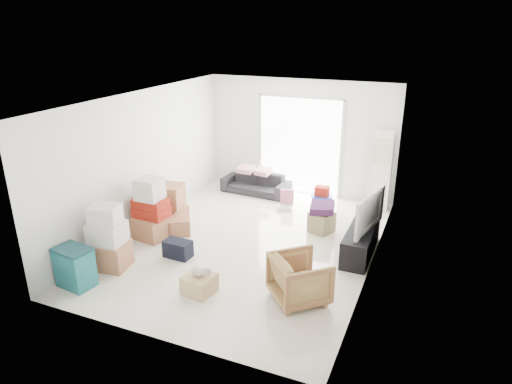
{
  "coord_description": "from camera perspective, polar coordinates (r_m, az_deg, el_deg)",
  "views": [
    {
      "loc": [
        3.11,
        -7.04,
        3.91
      ],
      "look_at": [
        0.06,
        0.2,
        0.96
      ],
      "focal_mm": 32.0,
      "sensor_mm": 36.0,
      "label": 1
    }
  ],
  "objects": [
    {
      "name": "sliding_door",
      "position": [
        10.82,
        5.47,
        6.24
      ],
      "size": [
        2.1,
        0.04,
        2.33
      ],
      "color": "white",
      "rests_on": "room_shell"
    },
    {
      "name": "pillow_right",
      "position": [
        10.78,
        0.88,
        3.26
      ],
      "size": [
        0.35,
        0.3,
        0.11
      ],
      "primitive_type": "cube",
      "rotation": [
        0.0,
        0.0,
        -0.17
      ],
      "color": "#CA939A",
      "rests_on": "sofa"
    },
    {
      "name": "ac_tower",
      "position": [
        10.22,
        15.31,
        2.57
      ],
      "size": [
        0.45,
        0.3,
        1.75
      ],
      "primitive_type": "cube",
      "color": "white",
      "rests_on": "room_shell"
    },
    {
      "name": "television",
      "position": [
        8.22,
        13.14,
        -3.95
      ],
      "size": [
        0.9,
        1.27,
        0.15
      ],
      "primitive_type": "imported",
      "rotation": [
        0.0,
        0.0,
        1.36
      ],
      "color": "black",
      "rests_on": "tv_console"
    },
    {
      "name": "loose_box",
      "position": [
        9.04,
        -9.46,
        -4.22
      ],
      "size": [
        0.53,
        0.53,
        0.32
      ],
      "primitive_type": "cube",
      "rotation": [
        0.0,
        0.0,
        0.54
      ],
      "color": "#9D6947",
      "rests_on": "room_shell"
    },
    {
      "name": "sofa",
      "position": [
        10.95,
        -0.0,
        1.48
      ],
      "size": [
        1.67,
        0.58,
        0.64
      ],
      "primitive_type": "imported",
      "rotation": [
        0.0,
        0.0,
        -0.06
      ],
      "color": "#242529",
      "rests_on": "room_shell"
    },
    {
      "name": "blanket",
      "position": [
        8.96,
        8.28,
        -2.15
      ],
      "size": [
        0.52,
        0.52,
        0.14
      ],
      "primitive_type": "cube",
      "rotation": [
        0.0,
        0.0,
        0.17
      ],
      "color": "#3A1A43",
      "rests_on": "ottoman"
    },
    {
      "name": "box_stack_c",
      "position": [
        9.32,
        -10.67,
        -1.74
      ],
      "size": [
        0.62,
        0.58,
        0.87
      ],
      "rotation": [
        0.0,
        0.0,
        0.02
      ],
      "color": "#9D6947",
      "rests_on": "room_shell"
    },
    {
      "name": "plush_bunny",
      "position": [
        7.04,
        -6.9,
        -9.88
      ],
      "size": [
        0.3,
        0.17,
        0.15
      ],
      "rotation": [
        0.0,
        0.0,
        -0.03
      ],
      "color": "#B2ADA8",
      "rests_on": "wood_crate"
    },
    {
      "name": "pillow_left",
      "position": [
        10.95,
        -1.33,
        3.54
      ],
      "size": [
        0.36,
        0.29,
        0.11
      ],
      "primitive_type": "cube",
      "rotation": [
        0.0,
        0.0,
        -0.05
      ],
      "color": "#CA939A",
      "rests_on": "sofa"
    },
    {
      "name": "toy_walker",
      "position": [
        10.12,
        3.75,
        -1.46
      ],
      "size": [
        0.37,
        0.35,
        0.43
      ],
      "rotation": [
        0.0,
        0.0,
        0.24
      ],
      "color": "silver",
      "rests_on": "room_shell"
    },
    {
      "name": "box_stack_a",
      "position": [
        8.0,
        -17.99,
        -5.73
      ],
      "size": [
        0.68,
        0.59,
        1.11
      ],
      "rotation": [
        0.0,
        0.0,
        0.19
      ],
      "color": "#9D6947",
      "rests_on": "room_shell"
    },
    {
      "name": "ottoman",
      "position": [
        9.07,
        8.19,
        -3.75
      ],
      "size": [
        0.53,
        0.53,
        0.41
      ],
      "primitive_type": "cube",
      "rotation": [
        0.0,
        0.0,
        -0.38
      ],
      "color": "#948456",
      "rests_on": "room_shell"
    },
    {
      "name": "duffel_bag",
      "position": [
        8.19,
        -9.74,
        -7.02
      ],
      "size": [
        0.49,
        0.31,
        0.31
      ],
      "primitive_type": "cube",
      "rotation": [
        0.0,
        0.0,
        -0.05
      ],
      "color": "black",
      "rests_on": "room_shell"
    },
    {
      "name": "kids_table",
      "position": [
        9.87,
        8.22,
        -0.3
      ],
      "size": [
        0.47,
        0.47,
        0.6
      ],
      "rotation": [
        0.0,
        0.0,
        0.26
      ],
      "color": "blue",
      "rests_on": "room_shell"
    },
    {
      "name": "storage_bins",
      "position": [
        7.71,
        -21.7,
        -8.72
      ],
      "size": [
        0.62,
        0.47,
        0.65
      ],
      "rotation": [
        0.0,
        0.0,
        -0.14
      ],
      "color": "#16616B",
      "rests_on": "room_shell"
    },
    {
      "name": "room_shell",
      "position": [
        8.11,
        -0.93,
        2.19
      ],
      "size": [
        4.98,
        6.48,
        3.18
      ],
      "color": "silver",
      "rests_on": "ground"
    },
    {
      "name": "tv_console",
      "position": [
        8.36,
        12.96,
        -5.97
      ],
      "size": [
        0.44,
        1.48,
        0.49
      ],
      "primitive_type": "cube",
      "color": "black",
      "rests_on": "room_shell"
    },
    {
      "name": "wood_crate",
      "position": [
        7.16,
        -7.09,
        -11.34
      ],
      "size": [
        0.49,
        0.49,
        0.29
      ],
      "primitive_type": "cube",
      "rotation": [
        0.0,
        0.0,
        -0.12
      ],
      "color": "tan",
      "rests_on": "room_shell"
    },
    {
      "name": "box_stack_b",
      "position": [
        8.86,
        -12.94,
        -2.49
      ],
      "size": [
        0.67,
        0.67,
        1.19
      ],
      "rotation": [
        0.0,
        0.0,
        -0.07
      ],
      "color": "#9D6947",
      "rests_on": "room_shell"
    },
    {
      "name": "armchair",
      "position": [
        6.83,
        5.5,
        -10.5
      ],
      "size": [
        1.04,
        1.05,
        0.79
      ],
      "primitive_type": "imported",
      "rotation": [
        0.0,
        0.0,
        2.31
      ],
      "color": "#A58949",
      "rests_on": "room_shell"
    }
  ]
}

